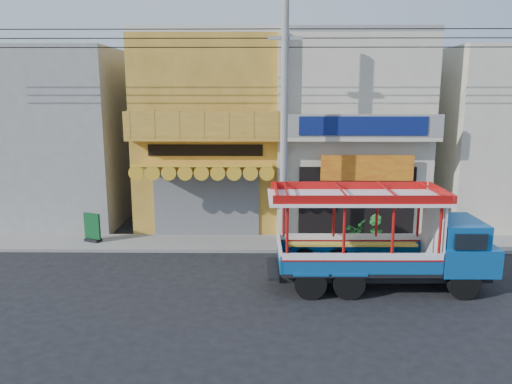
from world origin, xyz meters
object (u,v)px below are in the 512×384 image
green_sign (92,230)px  potted_plant_b (375,228)px  utility_pole (288,114)px  songthaew_truck (396,240)px  potted_plant_c (446,226)px  potted_plant_a (355,232)px

green_sign → potted_plant_b: size_ratio=1.09×
utility_pole → potted_plant_b: size_ratio=27.49×
songthaew_truck → potted_plant_b: 4.47m
potted_plant_b → potted_plant_c: potted_plant_b is taller
utility_pole → songthaew_truck: bearing=-48.5°
utility_pole → potted_plant_a: size_ratio=30.57×
songthaew_truck → utility_pole: bearing=131.5°
potted_plant_c → songthaew_truck: bearing=-1.3°
potted_plant_a → green_sign: bearing=115.0°
utility_pole → potted_plant_b: utility_pole is taller
songthaew_truck → potted_plant_a: (-0.46, 3.98, -0.90)m
utility_pole → green_sign: bearing=174.6°
utility_pole → potted_plant_c: bearing=12.4°
potted_plant_a → potted_plant_b: potted_plant_b is taller
utility_pole → potted_plant_c: 7.90m
songthaew_truck → green_sign: size_ratio=5.91×
potted_plant_a → potted_plant_c: size_ratio=1.03×
songthaew_truck → potted_plant_a: songthaew_truck is taller
potted_plant_b → potted_plant_c: bearing=-107.4°
green_sign → potted_plant_b: bearing=1.0°
potted_plant_a → potted_plant_c: potted_plant_a is taller
utility_pole → potted_plant_a: bearing=11.0°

